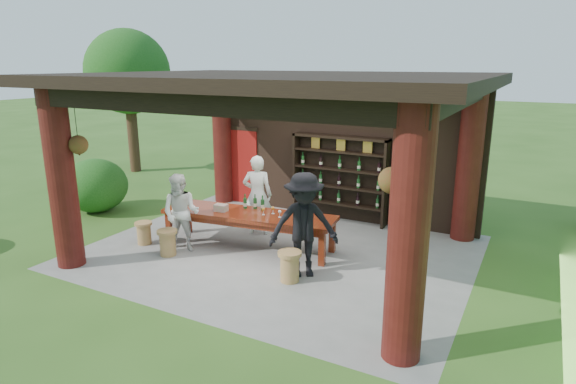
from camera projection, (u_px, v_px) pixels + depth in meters
The scene contains 15 objects.
ground at pixel (279, 251), 9.73m from camera, with size 90.00×90.00×0.00m, color #2D5119.
pavilion at pixel (288, 144), 9.55m from camera, with size 7.50×6.00×3.60m.
wine_shelf at pixel (339, 178), 11.42m from camera, with size 2.33×0.35×2.05m.
tasting_table at pixel (249, 218), 9.79m from camera, with size 3.67×1.39×0.75m.
stool_near_left at pixel (168, 242), 9.48m from camera, with size 0.40×0.40×0.52m.
stool_near_right at pixel (290, 266), 8.34m from camera, with size 0.42×0.42×0.55m.
stool_far_left at pixel (144, 232), 10.08m from camera, with size 0.36×0.36×0.48m.
host at pixel (257, 195), 10.55m from camera, with size 0.64×0.42×1.77m, color silver.
guest_woman at pixel (181, 213), 9.59m from camera, with size 0.77×0.60×1.58m, color silver.
guest_man at pixel (304, 225), 8.41m from camera, with size 1.22×0.70×1.89m, color black.
table_bottles at pixel (254, 202), 9.96m from camera, with size 0.46×0.16×0.31m.
table_glasses at pixel (278, 213), 9.51m from camera, with size 0.81×0.22×0.15m.
napkin_basket at pixel (221, 208), 9.84m from camera, with size 0.26×0.18×0.14m, color #BF6672.
shrubs at pixel (401, 236), 9.00m from camera, with size 15.96×9.59×1.36m.
trees at pixel (476, 83), 8.03m from camera, with size 20.01×10.77×4.80m.
Camera 1 is at (4.44, -7.92, 3.69)m, focal length 30.00 mm.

